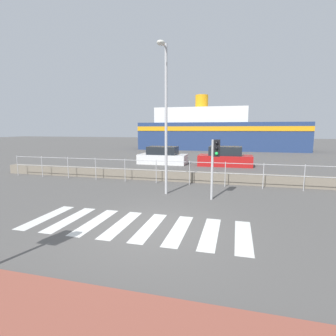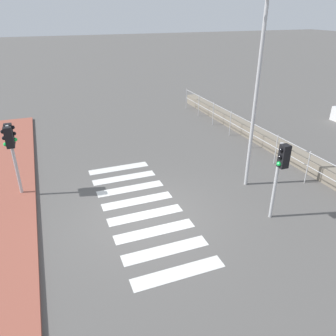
{
  "view_description": "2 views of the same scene",
  "coord_description": "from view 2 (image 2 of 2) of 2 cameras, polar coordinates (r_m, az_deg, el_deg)",
  "views": [
    {
      "loc": [
        2.32,
        -7.07,
        2.9
      ],
      "look_at": [
        -0.06,
        2.0,
        1.5
      ],
      "focal_mm": 28.0,
      "sensor_mm": 36.0,
      "label": 1
    },
    {
      "loc": [
        8.2,
        -2.44,
        5.86
      ],
      "look_at": [
        -0.71,
        1.0,
        1.2
      ],
      "focal_mm": 35.0,
      "sensor_mm": 36.0,
      "label": 2
    }
  ],
  "objects": [
    {
      "name": "ground_plane",
      "position": [
        10.37,
        -3.78,
        -8.48
      ],
      "size": [
        160.0,
        160.0,
        0.0
      ],
      "primitive_type": "plane",
      "color": "#565451"
    },
    {
      "name": "sidewalk_brick",
      "position": [
        10.18,
        -26.88,
        -12.03
      ],
      "size": [
        24.0,
        1.8,
        0.12
      ],
      "color": "#934C3D",
      "rests_on": "ground_plane"
    },
    {
      "name": "crosswalk",
      "position": [
        10.81,
        -4.69,
        -6.89
      ],
      "size": [
        6.75,
        2.4,
        0.01
      ],
      "color": "silver",
      "rests_on": "ground_plane"
    },
    {
      "name": "seawall",
      "position": [
        13.74,
        25.54,
        -0.67
      ],
      "size": [
        24.2,
        0.55,
        0.56
      ],
      "color": "slate",
      "rests_on": "ground_plane"
    },
    {
      "name": "harbor_fence",
      "position": [
        12.93,
        23.27,
        0.87
      ],
      "size": [
        21.82,
        0.04,
        1.27
      ],
      "color": "#B2B2B5",
      "rests_on": "ground_plane"
    },
    {
      "name": "traffic_light_near",
      "position": [
        11.73,
        -25.75,
        4.15
      ],
      "size": [
        0.58,
        0.41,
        2.54
      ],
      "color": "#B2B2B5",
      "rests_on": "ground_plane"
    },
    {
      "name": "traffic_light_far",
      "position": [
        9.88,
        19.02,
        0.38
      ],
      "size": [
        0.34,
        0.32,
        2.48
      ],
      "color": "#B2B2B5",
      "rests_on": "ground_plane"
    },
    {
      "name": "streetlamp",
      "position": [
        11.08,
        14.71,
        15.24
      ],
      "size": [
        0.32,
        1.03,
        6.42
      ],
      "color": "#B2B2B5",
      "rests_on": "ground_plane"
    }
  ]
}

